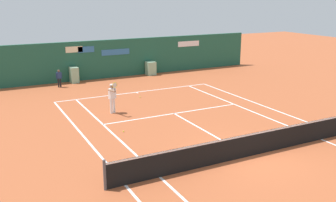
{
  "coord_description": "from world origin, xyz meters",
  "views": [
    {
      "loc": [
        -9.4,
        -11.08,
        6.21
      ],
      "look_at": [
        -0.45,
        6.25,
        0.8
      ],
      "focal_mm": 41.06,
      "sensor_mm": 36.0,
      "label": 1
    }
  ],
  "objects_px": {
    "player_on_baseline": "(112,96)",
    "tennis_ball_by_sideline": "(123,131)",
    "tennis_ball_mid_court": "(140,97)",
    "ball_kid_right_post": "(59,77)"
  },
  "relations": [
    {
      "from": "ball_kid_right_post",
      "to": "tennis_ball_by_sideline",
      "type": "xyz_separation_m",
      "value": [
        0.68,
        -10.56,
        -0.68
      ]
    },
    {
      "from": "player_on_baseline",
      "to": "ball_kid_right_post",
      "type": "bearing_deg",
      "value": -99.23
    },
    {
      "from": "player_on_baseline",
      "to": "tennis_ball_mid_court",
      "type": "distance_m",
      "value": 3.63
    },
    {
      "from": "tennis_ball_by_sideline",
      "to": "tennis_ball_mid_court",
      "type": "distance_m",
      "value": 6.29
    },
    {
      "from": "ball_kid_right_post",
      "to": "tennis_ball_mid_court",
      "type": "relative_size",
      "value": 18.18
    },
    {
      "from": "ball_kid_right_post",
      "to": "tennis_ball_by_sideline",
      "type": "relative_size",
      "value": 18.18
    },
    {
      "from": "tennis_ball_by_sideline",
      "to": "tennis_ball_mid_court",
      "type": "height_order",
      "value": "same"
    },
    {
      "from": "tennis_ball_mid_court",
      "to": "ball_kid_right_post",
      "type": "bearing_deg",
      "value": 126.94
    },
    {
      "from": "player_on_baseline",
      "to": "ball_kid_right_post",
      "type": "relative_size",
      "value": 1.49
    },
    {
      "from": "player_on_baseline",
      "to": "tennis_ball_by_sideline",
      "type": "relative_size",
      "value": 27.06
    }
  ]
}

